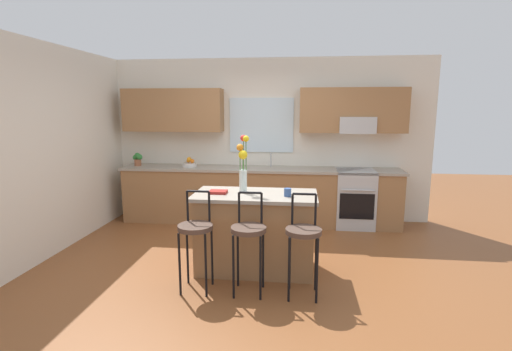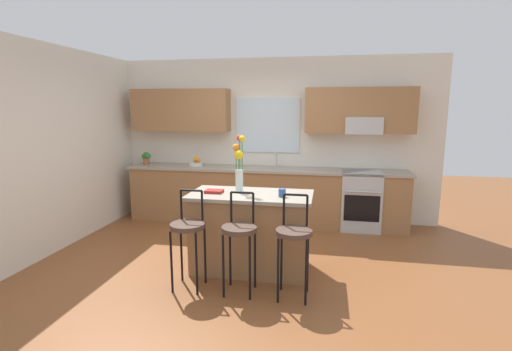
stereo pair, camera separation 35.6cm
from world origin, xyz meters
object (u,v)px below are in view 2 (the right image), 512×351
at_px(bar_stool_near, 188,230).
at_px(potted_plant_small, 146,157).
at_px(mug_ceramic, 282,193).
at_px(oven_range, 360,200).
at_px(bar_stool_far, 294,237).
at_px(kitchen_island, 251,232).
at_px(cookbook, 214,191).
at_px(bar_stool_middle, 240,233).
at_px(fruit_bowl_oranges, 196,163).
at_px(flower_vase, 239,163).

relative_size(bar_stool_near, potted_plant_small, 4.72).
relative_size(bar_stool_near, mug_ceramic, 11.58).
relative_size(oven_range, bar_stool_far, 0.88).
bearing_deg(mug_ceramic, kitchen_island, 166.23).
bearing_deg(potted_plant_small, cookbook, -46.59).
relative_size(mug_ceramic, potted_plant_small, 0.41).
distance_m(mug_ceramic, cookbook, 0.80).
distance_m(bar_stool_middle, fruit_bowl_oranges, 2.80).
height_order(oven_range, potted_plant_small, potted_plant_small).
relative_size(mug_ceramic, fruit_bowl_oranges, 0.37).
xyz_separation_m(oven_range, mug_ceramic, (-1.01, -1.94, 0.51)).
height_order(oven_range, mug_ceramic, mug_ceramic).
relative_size(bar_stool_near, fruit_bowl_oranges, 4.34).
bearing_deg(cookbook, bar_stool_near, -103.06).
bearing_deg(fruit_bowl_oranges, bar_stool_near, -72.28).
height_order(bar_stool_middle, potted_plant_small, potted_plant_small).
distance_m(kitchen_island, flower_vase, 0.81).
relative_size(cookbook, fruit_bowl_oranges, 0.83).
height_order(kitchen_island, bar_stool_near, bar_stool_near).
bearing_deg(oven_range, flower_vase, -130.84).
height_order(flower_vase, potted_plant_small, flower_vase).
bearing_deg(bar_stool_far, fruit_bowl_oranges, 127.58).
bearing_deg(fruit_bowl_oranges, bar_stool_middle, -61.43).
bearing_deg(mug_ceramic, potted_plant_small, 142.95).
xyz_separation_m(cookbook, potted_plant_small, (-1.80, 1.91, 0.11)).
bearing_deg(bar_stool_near, fruit_bowl_oranges, 107.72).
xyz_separation_m(kitchen_island, bar_stool_middle, (-0.00, -0.57, 0.17)).
distance_m(bar_stool_near, cookbook, 0.63).
relative_size(bar_stool_far, fruit_bowl_oranges, 4.34).
height_order(oven_range, bar_stool_near, bar_stool_near).
bearing_deg(bar_stool_near, flower_vase, 58.14).
bearing_deg(cookbook, bar_stool_middle, -51.46).
distance_m(oven_range, fruit_bowl_oranges, 2.76).
bearing_deg(bar_stool_near, potted_plant_small, 124.52).
relative_size(kitchen_island, cookbook, 7.03).
relative_size(kitchen_island, flower_vase, 2.13).
height_order(fruit_bowl_oranges, potted_plant_small, potted_plant_small).
xyz_separation_m(fruit_bowl_oranges, potted_plant_small, (-0.90, -0.00, 0.07)).
relative_size(fruit_bowl_oranges, potted_plant_small, 1.09).
xyz_separation_m(oven_range, flower_vase, (-1.54, -1.78, 0.80)).
height_order(kitchen_island, fruit_bowl_oranges, fruit_bowl_oranges).
height_order(bar_stool_middle, fruit_bowl_oranges, fruit_bowl_oranges).
xyz_separation_m(bar_stool_far, flower_vase, (-0.70, 0.64, 0.62)).
height_order(flower_vase, cookbook, flower_vase).
bearing_deg(kitchen_island, mug_ceramic, -13.77).
bearing_deg(bar_stool_far, flower_vase, 137.56).
distance_m(bar_stool_far, flower_vase, 1.13).
height_order(bar_stool_far, mug_ceramic, bar_stool_far).
height_order(bar_stool_near, cookbook, bar_stool_near).
bearing_deg(potted_plant_small, flower_vase, -40.90).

